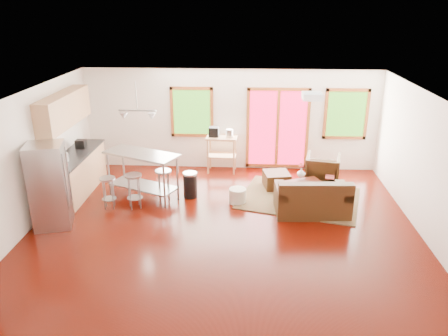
# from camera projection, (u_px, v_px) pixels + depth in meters

# --- Properties ---
(floor) EXTENTS (7.50, 7.00, 0.02)m
(floor) POSITION_uv_depth(u_px,v_px,m) (223.00, 232.00, 8.42)
(floor) COLOR #330600
(floor) RESTS_ON ground
(ceiling) EXTENTS (7.50, 7.00, 0.02)m
(ceiling) POSITION_uv_depth(u_px,v_px,m) (223.00, 98.00, 7.48)
(ceiling) COLOR white
(ceiling) RESTS_ON ground
(back_wall) EXTENTS (7.50, 0.02, 2.60)m
(back_wall) POSITION_uv_depth(u_px,v_px,m) (231.00, 120.00, 11.22)
(back_wall) COLOR white
(back_wall) RESTS_ON ground
(left_wall) EXTENTS (0.02, 7.00, 2.60)m
(left_wall) POSITION_uv_depth(u_px,v_px,m) (22.00, 165.00, 8.14)
(left_wall) COLOR white
(left_wall) RESTS_ON ground
(right_wall) EXTENTS (0.02, 7.00, 2.60)m
(right_wall) POSITION_uv_depth(u_px,v_px,m) (434.00, 173.00, 7.75)
(right_wall) COLOR white
(right_wall) RESTS_ON ground
(front_wall) EXTENTS (7.50, 0.02, 2.60)m
(front_wall) POSITION_uv_depth(u_px,v_px,m) (204.00, 286.00, 4.67)
(front_wall) COLOR white
(front_wall) RESTS_ON ground
(window_left) EXTENTS (1.10, 0.05, 1.30)m
(window_left) POSITION_uv_depth(u_px,v_px,m) (192.00, 112.00, 11.15)
(window_left) COLOR #2B5C15
(window_left) RESTS_ON back_wall
(french_doors) EXTENTS (1.60, 0.05, 2.10)m
(french_doors) POSITION_uv_depth(u_px,v_px,m) (277.00, 129.00, 11.18)
(french_doors) COLOR #BD1036
(french_doors) RESTS_ON back_wall
(window_right) EXTENTS (1.10, 0.05, 1.30)m
(window_right) POSITION_uv_depth(u_px,v_px,m) (346.00, 114.00, 10.95)
(window_right) COLOR #2B5C15
(window_right) RESTS_ON back_wall
(rug) EXTENTS (2.98, 2.57, 0.03)m
(rug) POSITION_uv_depth(u_px,v_px,m) (299.00, 198.00, 9.81)
(rug) COLOR #3E5633
(rug) RESTS_ON floor
(loveseat) EXTENTS (1.54, 0.93, 0.80)m
(loveseat) POSITION_uv_depth(u_px,v_px,m) (312.00, 200.00, 9.01)
(loveseat) COLOR black
(loveseat) RESTS_ON floor
(coffee_table) EXTENTS (1.02, 0.85, 0.35)m
(coffee_table) POSITION_uv_depth(u_px,v_px,m) (303.00, 185.00, 9.79)
(coffee_table) COLOR #331208
(coffee_table) RESTS_ON floor
(armchair) EXTENTS (0.91, 0.87, 0.80)m
(armchair) POSITION_uv_depth(u_px,v_px,m) (323.00, 168.00, 10.50)
(armchair) COLOR black
(armchair) RESTS_ON floor
(ottoman) EXTENTS (0.67, 0.67, 0.38)m
(ottoman) POSITION_uv_depth(u_px,v_px,m) (276.00, 180.00, 10.33)
(ottoman) COLOR black
(ottoman) RESTS_ON floor
(pouf) EXTENTS (0.47, 0.47, 0.33)m
(pouf) POSITION_uv_depth(u_px,v_px,m) (238.00, 196.00, 9.57)
(pouf) COLOR beige
(pouf) RESTS_ON floor
(vase) EXTENTS (0.26, 0.26, 0.33)m
(vase) POSITION_uv_depth(u_px,v_px,m) (301.00, 172.00, 9.93)
(vase) COLOR silver
(vase) RESTS_ON coffee_table
(book) EXTENTS (0.20, 0.06, 0.26)m
(book) POSITION_uv_depth(u_px,v_px,m) (326.00, 172.00, 9.90)
(book) COLOR maroon
(book) RESTS_ON coffee_table
(cabinets) EXTENTS (0.64, 2.24, 2.30)m
(cabinets) POSITION_uv_depth(u_px,v_px,m) (73.00, 154.00, 9.85)
(cabinets) COLOR tan
(cabinets) RESTS_ON floor
(refrigerator) EXTENTS (0.82, 0.80, 1.68)m
(refrigerator) POSITION_uv_depth(u_px,v_px,m) (50.00, 186.00, 8.37)
(refrigerator) COLOR #B7BABC
(refrigerator) RESTS_ON floor
(island) EXTENTS (1.79, 1.29, 1.05)m
(island) POSITION_uv_depth(u_px,v_px,m) (142.00, 167.00, 9.65)
(island) COLOR #B7BABC
(island) RESTS_ON floor
(cup) EXTENTS (0.14, 0.12, 0.13)m
(cup) POSITION_uv_depth(u_px,v_px,m) (161.00, 157.00, 9.42)
(cup) COLOR white
(cup) RESTS_ON island
(bar_stool_a) EXTENTS (0.38, 0.38, 0.69)m
(bar_stool_a) POSITION_uv_depth(u_px,v_px,m) (108.00, 186.00, 9.21)
(bar_stool_a) COLOR #B7BABC
(bar_stool_a) RESTS_ON floor
(bar_stool_b) EXTENTS (0.47, 0.47, 0.76)m
(bar_stool_b) POSITION_uv_depth(u_px,v_px,m) (134.00, 183.00, 9.20)
(bar_stool_b) COLOR #B7BABC
(bar_stool_b) RESTS_ON floor
(bar_stool_c) EXTENTS (0.45, 0.45, 0.74)m
(bar_stool_c) POSITION_uv_depth(u_px,v_px,m) (164.00, 179.00, 9.47)
(bar_stool_c) COLOR #B7BABC
(bar_stool_c) RESTS_ON floor
(trash_can) EXTENTS (0.40, 0.40, 0.59)m
(trash_can) POSITION_uv_depth(u_px,v_px,m) (190.00, 185.00, 9.81)
(trash_can) COLOR black
(trash_can) RESTS_ON floor
(kitchen_cart) EXTENTS (0.80, 0.54, 1.18)m
(kitchen_cart) POSITION_uv_depth(u_px,v_px,m) (221.00, 142.00, 11.11)
(kitchen_cart) COLOR tan
(kitchen_cart) RESTS_ON floor
(ceiling_flush) EXTENTS (0.35, 0.35, 0.12)m
(ceiling_flush) POSITION_uv_depth(u_px,v_px,m) (312.00, 96.00, 7.98)
(ceiling_flush) COLOR white
(ceiling_flush) RESTS_ON ceiling
(pendant_light) EXTENTS (0.80, 0.18, 0.79)m
(pendant_light) POSITION_uv_depth(u_px,v_px,m) (138.00, 115.00, 9.23)
(pendant_light) COLOR gray
(pendant_light) RESTS_ON ceiling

